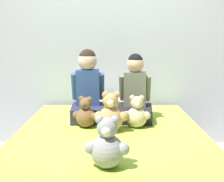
# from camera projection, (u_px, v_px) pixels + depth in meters

# --- Properties ---
(wall_behind_bed) EXTENTS (8.00, 0.06, 2.50)m
(wall_behind_bed) POSITION_uv_depth(u_px,v_px,m) (112.00, 36.00, 3.15)
(wall_behind_bed) COLOR silver
(wall_behind_bed) RESTS_ON ground_plane
(bed) EXTENTS (1.53, 1.98, 0.48)m
(bed) POSITION_uv_depth(u_px,v_px,m) (112.00, 163.00, 2.25)
(bed) COLOR #2D2D33
(bed) RESTS_ON ground_plane
(child_on_left) EXTENTS (0.31, 0.38, 0.65)m
(child_on_left) POSITION_uv_depth(u_px,v_px,m) (89.00, 91.00, 2.58)
(child_on_left) COLOR #282D47
(child_on_left) RESTS_ON bed
(child_on_right) EXTENTS (0.35, 0.40, 0.61)m
(child_on_right) POSITION_uv_depth(u_px,v_px,m) (136.00, 95.00, 2.59)
(child_on_right) COLOR black
(child_on_right) RESTS_ON bed
(teddy_bear_held_by_left_child) EXTENTS (0.22, 0.17, 0.27)m
(teddy_bear_held_by_left_child) POSITION_uv_depth(u_px,v_px,m) (87.00, 114.00, 2.36)
(teddy_bear_held_by_left_child) COLOR brown
(teddy_bear_held_by_left_child) RESTS_ON bed
(teddy_bear_held_by_right_child) EXTENTS (0.23, 0.17, 0.28)m
(teddy_bear_held_by_right_child) POSITION_uv_depth(u_px,v_px,m) (138.00, 114.00, 2.35)
(teddy_bear_held_by_right_child) COLOR #D1B78E
(teddy_bear_held_by_right_child) RESTS_ON bed
(teddy_bear_between_children) EXTENTS (0.27, 0.21, 0.33)m
(teddy_bear_between_children) POSITION_uv_depth(u_px,v_px,m) (112.00, 115.00, 2.25)
(teddy_bear_between_children) COLOR tan
(teddy_bear_between_children) RESTS_ON bed
(teddy_bear_at_foot_of_bed) EXTENTS (0.26, 0.19, 0.31)m
(teddy_bear_at_foot_of_bed) POSITION_uv_depth(u_px,v_px,m) (108.00, 146.00, 1.61)
(teddy_bear_at_foot_of_bed) COLOR #939399
(teddy_bear_at_foot_of_bed) RESTS_ON bed
(pillow_at_headboard) EXTENTS (0.60, 0.27, 0.11)m
(pillow_at_headboard) POSITION_uv_depth(u_px,v_px,m) (112.00, 104.00, 3.01)
(pillow_at_headboard) COLOR beige
(pillow_at_headboard) RESTS_ON bed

